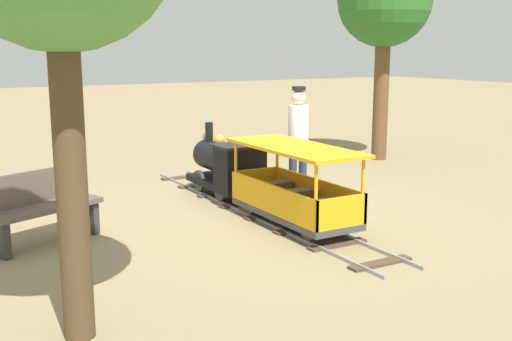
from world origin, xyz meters
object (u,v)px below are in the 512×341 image
Objects in this scene: passenger_car at (294,193)px; oak_tree_far at (384,3)px; locomotive at (227,166)px; conductor_person at (298,132)px; park_bench at (43,208)px.

passenger_car is 5.79m from oak_tree_far.
passenger_car is at bearing -90.00° from locomotive.
conductor_person is 4.12m from oak_tree_far.
conductor_person is at bearing -19.76° from locomotive.
oak_tree_far reaches higher than conductor_person.
park_bench is (-3.80, -0.53, -0.54)m from conductor_person.
passenger_car is 2.93m from park_bench.
oak_tree_far reaches higher than passenger_car.
park_bench is (-2.80, 0.86, -0.01)m from passenger_car.
locomotive is 5.03m from oak_tree_far.
passenger_car reaches higher than park_bench.
locomotive is 2.94m from park_bench.
passenger_car is 1.80m from conductor_person.
park_bench is at bearing -162.34° from locomotive.
conductor_person is at bearing -150.73° from oak_tree_far.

